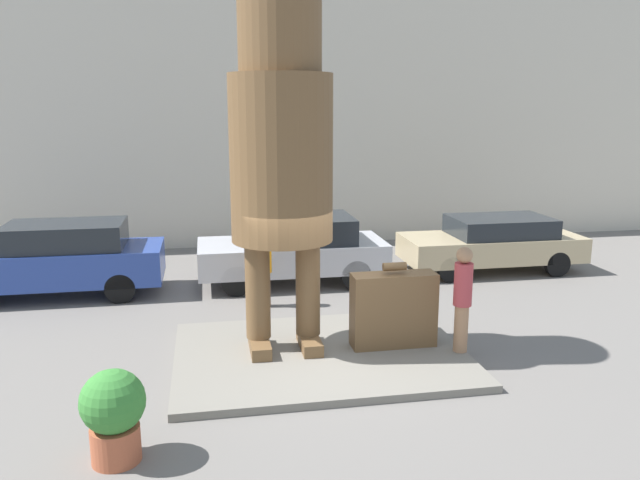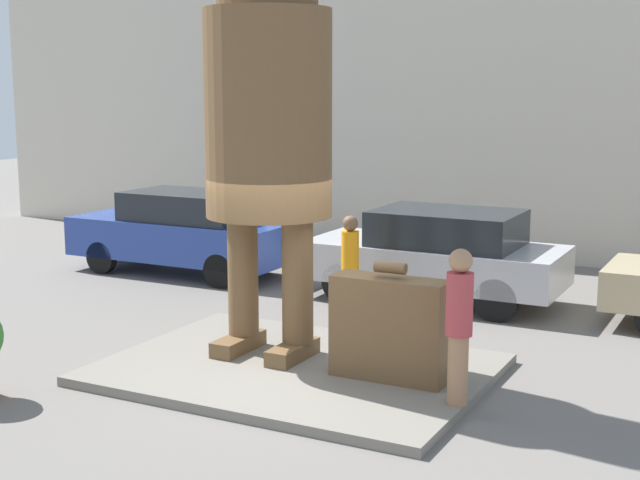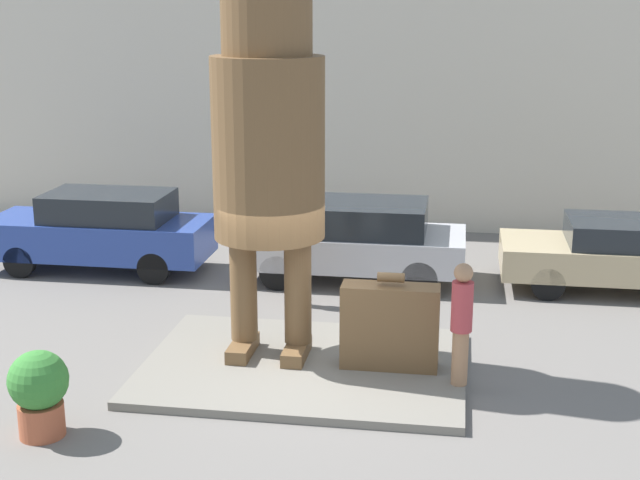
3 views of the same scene
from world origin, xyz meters
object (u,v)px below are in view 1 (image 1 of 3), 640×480
Objects in this scene: worker_hivis at (265,265)px; parked_car_tan at (493,242)px; giant_suitcase at (393,309)px; parked_car_silver at (295,248)px; parked_car_blue at (59,258)px; tourist at (463,295)px; planter_pot at (113,412)px; statue_figure at (281,135)px.

parked_car_tan is at bearing 17.09° from worker_hivis.
giant_suitcase is 0.33× the size of parked_car_silver.
worker_hivis reaches higher than parked_car_blue.
tourist reaches higher than planter_pot.
statue_figure is 1.36× the size of parked_car_tan.
tourist reaches higher than giant_suitcase.
parked_car_blue is 10.43m from parked_car_tan.
planter_pot is 6.02m from worker_hivis.
planter_pot is (-2.39, -2.92, -3.09)m from statue_figure.
planter_pot is (-4.25, -2.65, -0.14)m from giant_suitcase.
giant_suitcase is 0.32× the size of parked_car_blue.
giant_suitcase is at bearing 144.76° from parked_car_blue.
parked_car_silver is 5.15m from parked_car_tan.
statue_figure reaches higher than giant_suitcase.
parked_car_blue is 3.95× the size of planter_pot.
giant_suitcase is at bearing 155.81° from tourist.
tourist is 0.40× the size of parked_car_tan.
parked_car_tan is at bearing -178.41° from parked_car_silver.
parked_car_tan is (3.07, 5.20, -0.36)m from tourist.
tourist is 1.08× the size of worker_hivis.
planter_pot is at bearing -157.51° from tourist.
tourist is 8.86m from parked_car_blue.
tourist is 6.05m from parked_car_tan.
planter_pot is (-8.35, -7.39, -0.12)m from parked_car_tan.
worker_hivis is (-6.02, -1.85, 0.16)m from parked_car_tan.
giant_suitcase is 0.33× the size of parked_car_tan.
parked_car_blue is 1.04× the size of parked_car_silver.
planter_pot is at bearing -129.25° from statue_figure.
parked_car_tan reaches higher than planter_pot.
giant_suitcase is 3.46m from worker_hivis.
parked_car_silver is 3.82× the size of planter_pot.
giant_suitcase reaches higher than planter_pot.
parked_car_blue is at bearing 136.77° from statue_figure.
tourist is 5.74m from planter_pot.
giant_suitcase is at bearing 102.82° from parked_car_silver.
parked_car_blue is (-4.46, 4.20, -2.86)m from statue_figure.
statue_figure is 3.84m from worker_hivis.
worker_hivis reaches higher than planter_pot.
statue_figure reaches higher than worker_hivis.
worker_hivis is (-1.91, 2.88, 0.14)m from giant_suitcase.
parked_car_tan is 2.71× the size of worker_hivis.
parked_car_tan is 3.91× the size of planter_pot.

